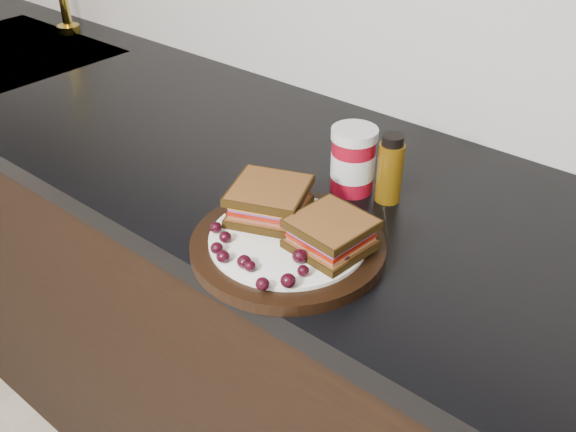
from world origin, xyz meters
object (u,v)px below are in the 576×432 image
(oil_bottle, at_px, (390,168))
(sandwich_left, at_px, (269,201))
(plate, at_px, (288,246))
(condiment_jar, at_px, (353,160))

(oil_bottle, bearing_deg, sandwich_left, -116.70)
(plate, distance_m, condiment_jar, 0.21)
(oil_bottle, bearing_deg, condiment_jar, -170.22)
(plate, xyz_separation_m, sandwich_left, (-0.06, 0.03, 0.04))
(condiment_jar, bearing_deg, oil_bottle, 9.78)
(oil_bottle, bearing_deg, plate, -99.34)
(plate, relative_size, sandwich_left, 2.58)
(sandwich_left, relative_size, condiment_jar, 0.98)
(plate, relative_size, condiment_jar, 2.54)
(plate, height_order, condiment_jar, condiment_jar)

